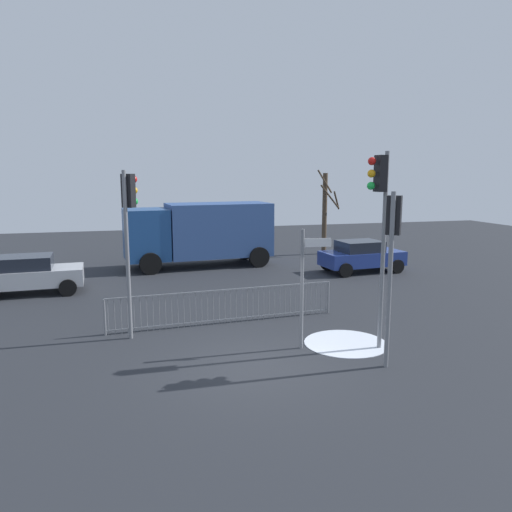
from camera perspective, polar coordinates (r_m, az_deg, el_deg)
The scene contains 11 objects.
ground_plane at distance 12.04m, azimuth -0.32°, elevation -12.56°, with size 60.00×60.00×0.00m, color #26282D.
traffic_light_rear_left at distance 11.70m, azimuth 15.67°, elevation 1.88°, with size 0.45×0.48×4.15m.
traffic_light_mid_left at distance 13.68m, azimuth -14.62°, elevation 4.49°, with size 0.45×0.48×4.64m.
traffic_light_foreground_left at distance 12.68m, azimuth 14.30°, elevation 5.58°, with size 0.57×0.32×5.09m.
direction_sign_post at distance 12.66m, azimuth 5.66°, elevation -3.11°, with size 0.78×0.17×3.16m.
pedestrian_guard_railing at distance 15.01m, azimuth -3.67°, elevation -5.83°, with size 7.08×0.51×1.07m.
car_blue_near at distance 23.24m, azimuth 12.21°, elevation 0.04°, with size 3.92×2.17×1.47m.
car_silver_trailing at distance 20.51m, azimuth -24.95°, elevation -1.91°, with size 3.88×2.09×1.47m.
delivery_truck at distance 24.12m, azimuth -6.51°, elevation 2.87°, with size 7.22×3.20×3.10m.
bare_tree_left at distance 27.93m, azimuth 8.09°, elevation 5.16°, with size 1.56×1.19×4.76m.
snow_patch_kerb at distance 13.64m, azimuth 10.44°, elevation -9.98°, with size 2.25×2.25×0.01m, color silver.
Camera 1 is at (-2.83, -10.79, 4.55)m, focal length 34.25 mm.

